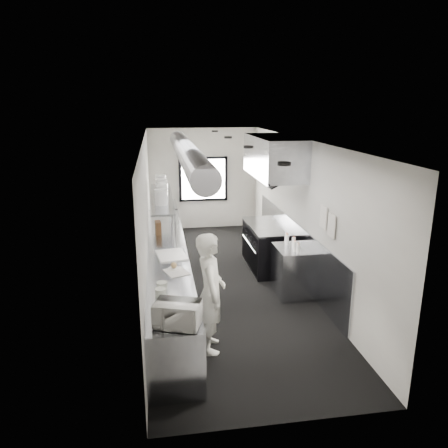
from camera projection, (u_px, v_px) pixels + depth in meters
name	position (u px, v px, depth m)	size (l,w,h in m)	color
floor	(226.00, 282.00, 8.64)	(3.00, 8.00, 0.01)	black
ceiling	(226.00, 140.00, 7.88)	(3.00, 8.00, 0.01)	silver
wall_back	(203.00, 179.00, 12.07)	(3.00, 0.02, 2.80)	beige
wall_front	(288.00, 310.00, 4.46)	(3.00, 0.02, 2.80)	beige
wall_left	(147.00, 217.00, 8.04)	(0.02, 8.00, 2.80)	beige
wall_right	(302.00, 211.00, 8.49)	(0.02, 8.00, 2.80)	beige
wall_cladding	(294.00, 248.00, 9.00)	(0.03, 5.50, 1.10)	#9CA0AA
hvac_duct	(187.00, 152.00, 8.23)	(0.40, 0.40, 6.40)	gray
service_window	(203.00, 179.00, 12.03)	(1.36, 0.05, 1.25)	white
exhaust_hood	(274.00, 157.00, 8.83)	(0.81, 2.20, 0.88)	#9CA0AA
prep_counter	(168.00, 274.00, 7.87)	(0.70, 6.00, 0.90)	#9CA0AA
pass_shelf	(162.00, 198.00, 9.00)	(0.45, 3.00, 0.68)	#9CA0AA
range	(268.00, 246.00, 9.34)	(0.88, 1.60, 0.94)	black
bottle_station	(293.00, 271.00, 8.03)	(0.65, 0.80, 0.90)	#9CA0AA
far_work_table	(164.00, 221.00, 11.39)	(0.70, 1.20, 0.90)	#9CA0AA
notice_sheet_a	(324.00, 217.00, 7.29)	(0.02, 0.28, 0.38)	silver
notice_sheet_b	(331.00, 225.00, 6.97)	(0.02, 0.28, 0.38)	silver
line_cook	(211.00, 293.00, 6.10)	(0.64, 0.42, 1.75)	silver
microwave	(177.00, 314.00, 5.12)	(0.50, 0.38, 0.30)	white
deli_tub_a	(161.00, 292.00, 5.93)	(0.15, 0.15, 0.11)	beige
deli_tub_b	(162.00, 286.00, 6.13)	(0.16, 0.16, 0.11)	beige
newspaper	(177.00, 272.00, 6.77)	(0.32, 0.40, 0.01)	white
small_plate	(174.00, 268.00, 6.90)	(0.19, 0.19, 0.02)	silver
pastry	(174.00, 265.00, 6.89)	(0.10, 0.10, 0.10)	tan
cutting_board	(171.00, 255.00, 7.50)	(0.47, 0.63, 0.02)	white
knife_block	(158.00, 228.00, 8.72)	(0.11, 0.24, 0.26)	brown
plate_stack_a	(161.00, 197.00, 8.25)	(0.25, 0.25, 0.29)	silver
plate_stack_b	(162.00, 192.00, 8.69)	(0.25, 0.25, 0.32)	silver
plate_stack_c	(162.00, 188.00, 9.01)	(0.25, 0.25, 0.36)	silver
plate_stack_d	(161.00, 183.00, 9.54)	(0.23, 0.23, 0.35)	silver
squeeze_bottle_a	(298.00, 248.00, 7.61)	(0.06, 0.06, 0.17)	white
squeeze_bottle_b	(295.00, 246.00, 7.69)	(0.06, 0.06, 0.19)	white
squeeze_bottle_c	(294.00, 243.00, 7.89)	(0.07, 0.07, 0.20)	white
squeeze_bottle_d	(287.00, 240.00, 8.04)	(0.07, 0.07, 0.20)	white
squeeze_bottle_e	(286.00, 238.00, 8.15)	(0.06, 0.06, 0.19)	white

